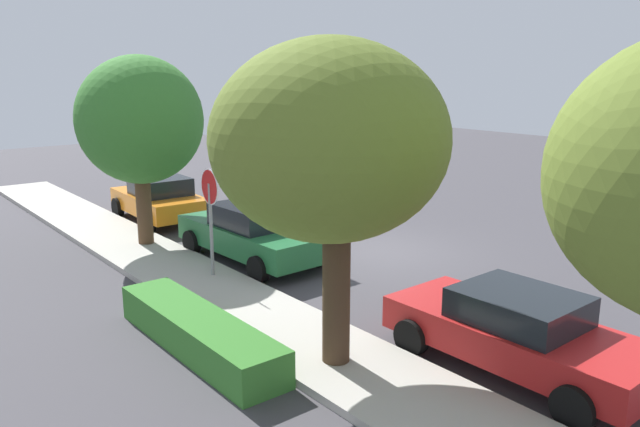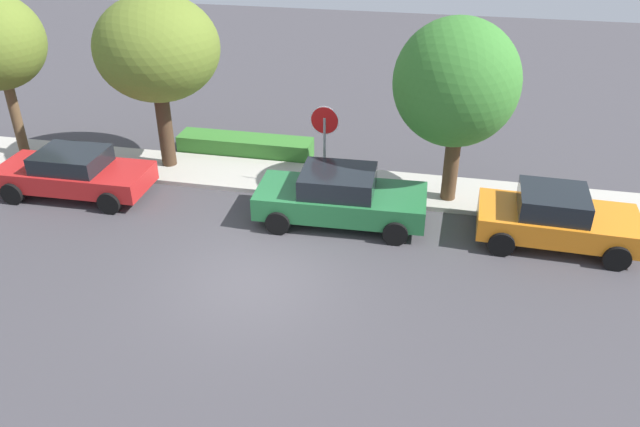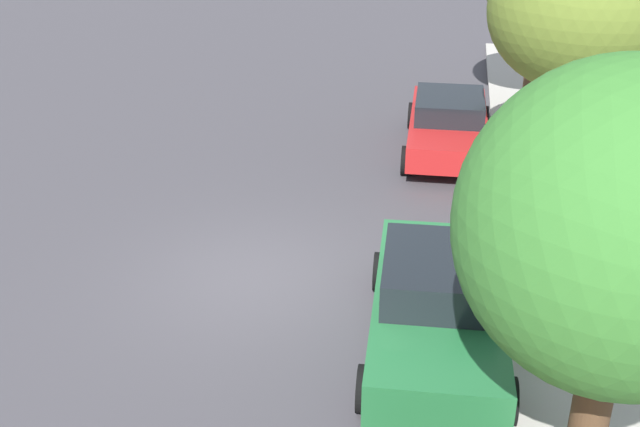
% 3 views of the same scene
% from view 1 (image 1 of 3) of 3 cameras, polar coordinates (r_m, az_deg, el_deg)
% --- Properties ---
extents(ground_plane, '(60.00, 60.00, 0.00)m').
position_cam_1_polar(ground_plane, '(17.02, 5.41, -3.42)').
color(ground_plane, '#423F44').
extents(sidewalk_curb, '(32.00, 2.06, 0.14)m').
position_cam_1_polar(sidewalk_curb, '(14.06, -9.99, -6.88)').
color(sidewalk_curb, '#B2ADA3').
rests_on(sidewalk_curb, ground_plane).
extents(stop_sign, '(0.83, 0.08, 2.64)m').
position_cam_1_polar(stop_sign, '(14.37, -10.01, 0.86)').
color(stop_sign, gray).
rests_on(stop_sign, ground_plane).
extents(parked_car_green, '(4.54, 2.18, 1.48)m').
position_cam_1_polar(parked_car_green, '(16.05, -6.14, -1.71)').
color(parked_car_green, '#236B38').
rests_on(parked_car_green, ground_plane).
extents(parked_car_orange, '(3.96, 2.14, 1.44)m').
position_cam_1_polar(parked_car_orange, '(20.77, -14.47, 1.29)').
color(parked_car_orange, orange).
rests_on(parked_car_orange, ground_plane).
extents(parked_car_red, '(4.38, 2.02, 1.35)m').
position_cam_1_polar(parked_car_red, '(10.74, 17.57, -10.21)').
color(parked_car_red, red).
rests_on(parked_car_red, ground_plane).
extents(street_tree_mid_block, '(3.65, 3.65, 5.32)m').
position_cam_1_polar(street_tree_mid_block, '(9.44, 0.87, 6.51)').
color(street_tree_mid_block, '#422D1E').
rests_on(street_tree_mid_block, ground_plane).
extents(street_tree_far, '(3.30, 3.30, 5.19)m').
position_cam_1_polar(street_tree_far, '(17.19, -16.12, 8.14)').
color(street_tree_far, '#513823').
rests_on(street_tree_far, ground_plane).
extents(front_yard_hedge, '(4.44, 0.96, 0.64)m').
position_cam_1_polar(front_yard_hedge, '(11.34, -11.07, -10.59)').
color(front_yard_hedge, '#387A2D').
rests_on(front_yard_hedge, ground_plane).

